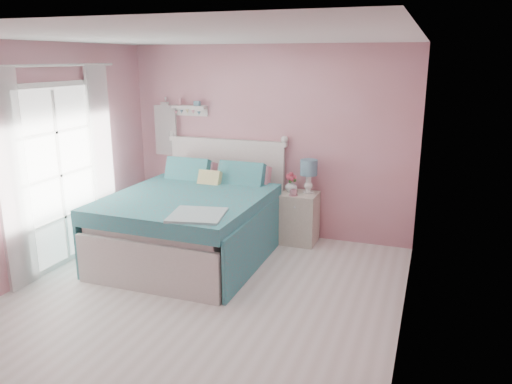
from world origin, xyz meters
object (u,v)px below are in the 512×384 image
Objects in this scene: bed at (194,223)px; teacup at (293,193)px; nightstand at (299,218)px; vase at (291,186)px; table_lamp at (309,170)px.

teacup is at bearing 35.95° from bed.
vase reaches higher than nightstand.
teacup is (1.08, 0.75, 0.30)m from bed.
teacup is at bearing -110.11° from nightstand.
bed is 3.33× the size of nightstand.
teacup is at bearing -63.37° from vase.
vase is at bearing -174.08° from table_lamp.
table_lamp is (0.10, 0.05, 0.65)m from nightstand.
table_lamp is 0.36m from teacup.
bed is at bearing -142.69° from table_lamp.
table_lamp reaches higher than teacup.
vase is (-0.23, -0.02, -0.23)m from table_lamp.
nightstand is (1.13, 0.88, -0.08)m from bed.
nightstand is 3.99× the size of vase.
teacup is (-0.15, -0.18, -0.28)m from table_lamp.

